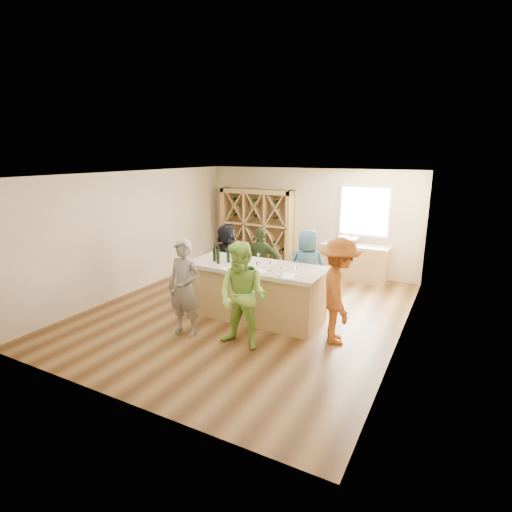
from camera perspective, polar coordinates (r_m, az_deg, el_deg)
The scene contains 34 objects.
floor at distance 8.41m, azimuth -1.25°, elevation -8.16°, with size 6.00×7.00×0.10m, color brown.
ceiling at distance 7.77m, azimuth -1.37°, elevation 11.98°, with size 6.00×7.00×0.10m, color white.
wall_back at distance 11.14m, azimuth 7.67°, elevation 5.13°, with size 6.00×0.10×2.80m, color #C9B591.
wall_front at distance 5.29m, azimuth -20.54°, elevation -6.26°, with size 6.00×0.10×2.80m, color #C9B591.
wall_left at distance 9.80m, azimuth -17.11°, elevation 3.33°, with size 0.10×7.00×2.80m, color #C9B591.
wall_right at distance 7.04m, azimuth 20.90°, elevation -1.22°, with size 0.10×7.00×2.80m, color #C9B591.
window_frame at distance 10.59m, azimuth 15.25°, elevation 6.18°, with size 1.30×0.06×1.30m, color white.
window_pane at distance 10.56m, azimuth 15.20°, elevation 6.16°, with size 1.18×0.01×1.18m, color white.
wine_rack at distance 11.54m, azimuth 0.13°, elevation 4.08°, with size 2.20×0.45×2.20m, color #AA8951.
back_counter_base at distance 10.62m, azimuth 13.92°, elevation -1.00°, with size 1.60×0.58×0.86m, color #AA8951.
back_counter_top at distance 10.51m, azimuth 14.07°, elevation 1.42°, with size 1.70×0.62×0.06m, color #B6A996.
sink at distance 10.53m, azimuth 13.06°, elevation 2.19°, with size 0.54×0.54×0.19m, color silver.
faucet at distance 10.69m, azimuth 13.33°, elevation 2.67°, with size 0.02×0.02×0.30m, color silver.
tasting_counter_base at distance 7.93m, azimuth -0.00°, elevation -5.34°, with size 2.60×1.00×1.00m, color #AA8951.
tasting_counter_top at distance 7.76m, azimuth -0.00°, elevation -1.59°, with size 2.72×1.12×0.08m, color #B6A996.
wine_bottle_a at distance 8.02m, azimuth -5.95°, elevation 0.19°, with size 0.07×0.07×0.28m, color black.
wine_bottle_b at distance 7.86m, azimuth -5.44°, elevation -0.09°, with size 0.07×0.07×0.28m, color black.
wine_bottle_c at distance 7.92m, azimuth -3.96°, elevation 0.03°, with size 0.07×0.07×0.28m, color black.
wine_bottle_e at distance 7.75m, azimuth -2.14°, elevation -0.28°, with size 0.07×0.07×0.27m, color black.
wine_glass_a at distance 7.52m, azimuth -3.40°, elevation -1.11°, with size 0.07×0.07×0.18m, color white.
wine_glass_b at distance 7.26m, azimuth 0.08°, elevation -1.58°, with size 0.08×0.08×0.20m, color white.
wine_glass_c at distance 7.03m, azimuth 3.48°, elevation -2.31°, with size 0.06×0.06×0.16m, color white.
wine_glass_d at distance 7.38m, azimuth 2.02°, elevation -1.46°, with size 0.06×0.06×0.16m, color white.
wine_glass_e at distance 7.09m, azimuth 5.69°, elevation -2.15°, with size 0.07×0.07×0.18m, color white.
tasting_menu_a at distance 7.54m, azimuth -3.77°, elevation -1.78°, with size 0.21×0.29×0.00m, color white.
tasting_menu_b at distance 7.34m, azimuth 0.11°, elevation -2.20°, with size 0.24×0.33×0.00m, color white.
tasting_menu_c at distance 7.10m, azimuth 4.67°, elevation -2.85°, with size 0.24×0.33×0.00m, color white.
person_near_left at distance 7.20m, azimuth -10.18°, elevation -4.52°, with size 0.64×0.47×1.75m, color slate.
person_near_right at distance 6.61m, azimuth -1.96°, elevation -5.74°, with size 0.88×0.48×1.81m, color #8CC64C.
person_server at distance 6.93m, azimuth 11.74°, elevation -4.94°, with size 1.19×0.55×1.85m, color #994C19.
person_far_mid at distance 8.83m, azimuth 0.80°, elevation -1.13°, with size 0.95×0.49×1.63m, color #263319.
person_far_right at distance 8.41m, azimuth 7.29°, elevation -1.84°, with size 0.82×0.54×1.68m, color #335972.
person_far_left at distance 9.31m, azimuth -4.09°, elevation -0.35°, with size 1.50×0.54×1.62m, color black.
wine_glass_f at distance 7.92m, azimuth 0.35°, elevation -0.28°, with size 0.07×0.07×0.18m, color white.
Camera 1 is at (3.80, -6.77, 3.20)m, focal length 28.00 mm.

